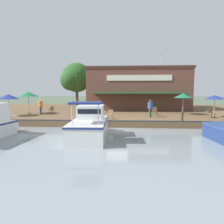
{
  "coord_description": "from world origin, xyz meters",
  "views": [
    {
      "loc": [
        16.4,
        0.95,
        3.13
      ],
      "look_at": [
        -1.0,
        -0.14,
        1.3
      ],
      "focal_mm": 32.0,
      "sensor_mm": 36.0,
      "label": 1
    }
  ],
  "objects_px": {
    "patio_umbrella_by_entrance": "(183,96)",
    "motorboat_mid_row": "(90,125)",
    "waterfront_restaurant": "(137,89)",
    "cafe_chair_back_row_seat": "(52,109)",
    "tree_behind_restaurant": "(152,79)",
    "patio_umbrella_back_row": "(8,97)",
    "patio_umbrella_mid_patio_left": "(215,97)",
    "patio_umbrella_mid_patio_right": "(28,94)",
    "person_at_quay_edge": "(150,106)",
    "mooring_post": "(182,116)",
    "cafe_chair_beside_entrance": "(110,114)",
    "tree_downstream_bank": "(75,78)",
    "cafe_chair_mid_patio": "(211,113)",
    "cafe_chair_under_first_umbrella": "(155,110)",
    "person_mid_patio": "(41,105)"
  },
  "relations": [
    {
      "from": "cafe_chair_beside_entrance",
      "to": "mooring_post",
      "type": "relative_size",
      "value": 1.0
    },
    {
      "from": "patio_umbrella_back_row",
      "to": "cafe_chair_mid_patio",
      "type": "height_order",
      "value": "patio_umbrella_back_row"
    },
    {
      "from": "patio_umbrella_mid_patio_right",
      "to": "tree_downstream_bank",
      "type": "distance_m",
      "value": 11.32
    },
    {
      "from": "tree_behind_restaurant",
      "to": "cafe_chair_beside_entrance",
      "type": "bearing_deg",
      "value": -18.47
    },
    {
      "from": "patio_umbrella_mid_patio_right",
      "to": "mooring_post",
      "type": "bearing_deg",
      "value": 72.37
    },
    {
      "from": "mooring_post",
      "to": "cafe_chair_under_first_umbrella",
      "type": "bearing_deg",
      "value": -161.42
    },
    {
      "from": "waterfront_restaurant",
      "to": "patio_umbrella_back_row",
      "type": "height_order",
      "value": "waterfront_restaurant"
    },
    {
      "from": "patio_umbrella_back_row",
      "to": "mooring_post",
      "type": "distance_m",
      "value": 16.85
    },
    {
      "from": "patio_umbrella_by_entrance",
      "to": "tree_downstream_bank",
      "type": "height_order",
      "value": "tree_downstream_bank"
    },
    {
      "from": "patio_umbrella_by_entrance",
      "to": "motorboat_mid_row",
      "type": "distance_m",
      "value": 12.33
    },
    {
      "from": "patio_umbrella_mid_patio_right",
      "to": "tree_downstream_bank",
      "type": "relative_size",
      "value": 0.35
    },
    {
      "from": "cafe_chair_back_row_seat",
      "to": "motorboat_mid_row",
      "type": "height_order",
      "value": "motorboat_mid_row"
    },
    {
      "from": "patio_umbrella_back_row",
      "to": "cafe_chair_beside_entrance",
      "type": "bearing_deg",
      "value": 81.0
    },
    {
      "from": "waterfront_restaurant",
      "to": "patio_umbrella_mid_patio_right",
      "type": "distance_m",
      "value": 14.9
    },
    {
      "from": "patio_umbrella_mid_patio_right",
      "to": "person_at_quay_edge",
      "type": "bearing_deg",
      "value": 80.43
    },
    {
      "from": "patio_umbrella_back_row",
      "to": "patio_umbrella_mid_patio_left",
      "type": "bearing_deg",
      "value": 90.37
    },
    {
      "from": "patio_umbrella_by_entrance",
      "to": "cafe_chair_beside_entrance",
      "type": "height_order",
      "value": "patio_umbrella_by_entrance"
    },
    {
      "from": "motorboat_mid_row",
      "to": "tree_behind_restaurant",
      "type": "relative_size",
      "value": 0.88
    },
    {
      "from": "patio_umbrella_back_row",
      "to": "cafe_chair_beside_entrance",
      "type": "xyz_separation_m",
      "value": [
        1.66,
        10.49,
        -1.49
      ]
    },
    {
      "from": "waterfront_restaurant",
      "to": "patio_umbrella_by_entrance",
      "type": "relative_size",
      "value": 5.97
    },
    {
      "from": "cafe_chair_back_row_seat",
      "to": "patio_umbrella_by_entrance",
      "type": "bearing_deg",
      "value": 87.29
    },
    {
      "from": "patio_umbrella_mid_patio_left",
      "to": "tree_downstream_bank",
      "type": "height_order",
      "value": "tree_downstream_bank"
    },
    {
      "from": "patio_umbrella_by_entrance",
      "to": "motorboat_mid_row",
      "type": "xyz_separation_m",
      "value": [
        8.68,
        -8.58,
        -1.79
      ]
    },
    {
      "from": "patio_umbrella_by_entrance",
      "to": "motorboat_mid_row",
      "type": "bearing_deg",
      "value": -44.68
    },
    {
      "from": "person_mid_patio",
      "to": "patio_umbrella_mid_patio_left",
      "type": "bearing_deg",
      "value": 85.99
    },
    {
      "from": "cafe_chair_beside_entrance",
      "to": "tree_behind_restaurant",
      "type": "distance_m",
      "value": 19.67
    },
    {
      "from": "patio_umbrella_by_entrance",
      "to": "mooring_post",
      "type": "distance_m",
      "value": 5.56
    },
    {
      "from": "person_at_quay_edge",
      "to": "mooring_post",
      "type": "relative_size",
      "value": 1.98
    },
    {
      "from": "tree_behind_restaurant",
      "to": "patio_umbrella_mid_patio_right",
      "type": "bearing_deg",
      "value": -47.14
    },
    {
      "from": "cafe_chair_under_first_umbrella",
      "to": "patio_umbrella_by_entrance",
      "type": "bearing_deg",
      "value": 98.46
    },
    {
      "from": "patio_umbrella_by_entrance",
      "to": "tree_downstream_bank",
      "type": "bearing_deg",
      "value": -126.36
    },
    {
      "from": "cafe_chair_under_first_umbrella",
      "to": "tree_downstream_bank",
      "type": "relative_size",
      "value": 0.12
    },
    {
      "from": "patio_umbrella_back_row",
      "to": "tree_behind_restaurant",
      "type": "relative_size",
      "value": 0.34
    },
    {
      "from": "patio_umbrella_by_entrance",
      "to": "tree_downstream_bank",
      "type": "distance_m",
      "value": 17.99
    },
    {
      "from": "cafe_chair_under_first_umbrella",
      "to": "cafe_chair_back_row_seat",
      "type": "bearing_deg",
      "value": -95.64
    },
    {
      "from": "person_at_quay_edge",
      "to": "mooring_post",
      "type": "xyz_separation_m",
      "value": [
        2.7,
        2.3,
        -0.62
      ]
    },
    {
      "from": "patio_umbrella_mid_patio_left",
      "to": "patio_umbrella_by_entrance",
      "type": "bearing_deg",
      "value": -133.46
    },
    {
      "from": "motorboat_mid_row",
      "to": "mooring_post",
      "type": "bearing_deg",
      "value": 116.7
    },
    {
      "from": "cafe_chair_back_row_seat",
      "to": "tree_behind_restaurant",
      "type": "relative_size",
      "value": 0.13
    },
    {
      "from": "person_mid_patio",
      "to": "mooring_post",
      "type": "relative_size",
      "value": 1.96
    },
    {
      "from": "cafe_chair_under_first_umbrella",
      "to": "tree_behind_restaurant",
      "type": "relative_size",
      "value": 0.13
    },
    {
      "from": "motorboat_mid_row",
      "to": "mooring_post",
      "type": "xyz_separation_m",
      "value": [
        -3.56,
        7.09,
        0.18
      ]
    },
    {
      "from": "patio_umbrella_back_row",
      "to": "cafe_chair_mid_patio",
      "type": "distance_m",
      "value": 20.02
    },
    {
      "from": "tree_downstream_bank",
      "to": "tree_behind_restaurant",
      "type": "bearing_deg",
      "value": 105.91
    },
    {
      "from": "patio_umbrella_mid_patio_left",
      "to": "cafe_chair_mid_patio",
      "type": "height_order",
      "value": "patio_umbrella_mid_patio_left"
    },
    {
      "from": "motorboat_mid_row",
      "to": "mooring_post",
      "type": "distance_m",
      "value": 7.94
    },
    {
      "from": "patio_umbrella_back_row",
      "to": "cafe_chair_beside_entrance",
      "type": "height_order",
      "value": "patio_umbrella_back_row"
    },
    {
      "from": "cafe_chair_under_first_umbrella",
      "to": "tree_behind_restaurant",
      "type": "bearing_deg",
      "value": 173.82
    },
    {
      "from": "patio_umbrella_by_entrance",
      "to": "cafe_chair_under_first_umbrella",
      "type": "xyz_separation_m",
      "value": [
        0.45,
        -3.05,
        -1.57
      ]
    },
    {
      "from": "patio_umbrella_mid_patio_left",
      "to": "waterfront_restaurant",
      "type": "bearing_deg",
      "value": -146.02
    }
  ]
}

